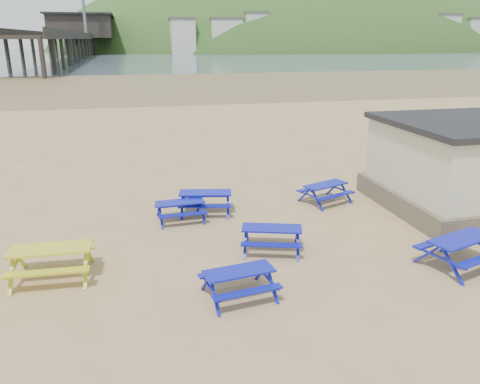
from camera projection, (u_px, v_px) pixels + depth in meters
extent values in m
plane|color=tan|center=(204.00, 242.00, 14.01)|extent=(400.00, 400.00, 0.00)
plane|color=olive|center=(143.00, 82.00, 64.90)|extent=(400.00, 400.00, 0.00)
plane|color=#435460|center=(132.00, 55.00, 171.30)|extent=(400.00, 400.00, 0.00)
cube|color=#000A93|center=(180.00, 202.00, 15.51)|extent=(1.62, 0.71, 0.04)
cube|color=#000A93|center=(178.00, 204.00, 16.07)|extent=(1.60, 0.31, 0.04)
cube|color=#000A93|center=(183.00, 215.00, 15.11)|extent=(1.60, 0.31, 0.04)
cube|color=#000A93|center=(205.00, 193.00, 16.19)|extent=(1.90, 1.04, 0.05)
cube|color=#000A93|center=(206.00, 195.00, 16.85)|extent=(1.82, 0.60, 0.05)
cube|color=#000A93|center=(205.00, 206.00, 15.71)|extent=(1.82, 0.60, 0.05)
cube|color=#000A93|center=(326.00, 185.00, 17.23)|extent=(1.81, 1.22, 0.05)
cube|color=#000A93|center=(315.00, 188.00, 17.76)|extent=(1.66, 0.83, 0.05)
cube|color=#000A93|center=(337.00, 195.00, 16.87)|extent=(1.66, 0.83, 0.05)
cube|color=#000A93|center=(272.00, 228.00, 13.28)|extent=(1.81, 1.14, 0.05)
cube|color=#000A93|center=(272.00, 229.00, 13.89)|extent=(1.68, 0.74, 0.05)
cube|color=#000A93|center=(271.00, 245.00, 12.83)|extent=(1.68, 0.74, 0.05)
cube|color=#000A93|center=(239.00, 271.00, 10.87)|extent=(1.72, 0.87, 0.05)
cube|color=#000A93|center=(231.00, 271.00, 11.43)|extent=(1.66, 0.46, 0.05)
cube|color=#000A93|center=(248.00, 292.00, 10.46)|extent=(1.66, 0.46, 0.05)
cube|color=#000A93|center=(462.00, 239.00, 12.33)|extent=(2.07, 1.29, 0.05)
cube|color=#000A93|center=(440.00, 241.00, 12.96)|extent=(1.92, 0.83, 0.05)
cube|color=gold|center=(50.00, 249.00, 11.69)|extent=(2.02, 0.86, 0.06)
cube|color=gold|center=(56.00, 249.00, 12.41)|extent=(2.00, 0.36, 0.06)
cube|color=gold|center=(46.00, 272.00, 11.17)|extent=(2.00, 0.36, 0.06)
cube|color=black|center=(80.00, 38.00, 170.18)|extent=(9.00, 220.00, 0.60)
cube|color=black|center=(82.00, 27.00, 179.11)|extent=(22.00, 30.00, 8.00)
cube|color=black|center=(81.00, 15.00, 177.76)|extent=(24.00, 32.00, 0.60)
ellipsoid|color=#2D4C1E|center=(305.00, 70.00, 249.29)|extent=(264.00, 144.00, 108.00)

